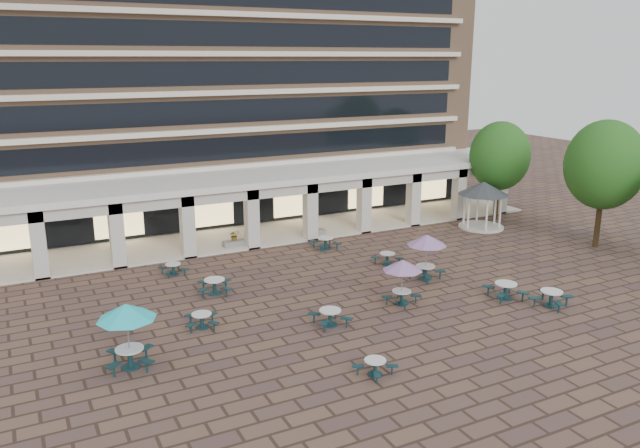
# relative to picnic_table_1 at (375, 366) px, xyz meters

# --- Properties ---
(ground) EXTENTS (120.00, 120.00, 0.00)m
(ground) POSITION_rel_picnic_table_1_xyz_m (3.90, 5.63, -0.39)
(ground) COLOR brown
(ground) RESTS_ON ground
(apartment_building) EXTENTS (40.00, 15.50, 25.20)m
(apartment_building) POSITION_rel_picnic_table_1_xyz_m (3.90, 31.10, 12.21)
(apartment_building) COLOR #A47D5C
(apartment_building) RESTS_ON ground
(retail_arcade) EXTENTS (42.00, 6.60, 4.40)m
(retail_arcade) POSITION_rel_picnic_table_1_xyz_m (3.90, 20.43, 2.61)
(retail_arcade) COLOR white
(retail_arcade) RESTS_ON ground
(picnic_table_1) EXTENTS (1.75, 1.75, 0.65)m
(picnic_table_1) POSITION_rel_picnic_table_1_xyz_m (0.00, 0.00, 0.00)
(picnic_table_1) COLOR #123237
(picnic_table_1) RESTS_ON ground
(picnic_table_2) EXTENTS (2.25, 2.25, 0.82)m
(picnic_table_2) POSITION_rel_picnic_table_1_xyz_m (11.54, 1.97, 0.10)
(picnic_table_2) COLOR #123237
(picnic_table_2) RESTS_ON ground
(picnic_table_4) EXTENTS (2.36, 2.36, 2.72)m
(picnic_table_4) POSITION_rel_picnic_table_1_xyz_m (-8.44, 4.97, 1.92)
(picnic_table_4) COLOR #123237
(picnic_table_4) RESTS_ON ground
(picnic_table_5) EXTENTS (1.79, 1.79, 0.69)m
(picnic_table_5) POSITION_rel_picnic_table_1_xyz_m (-4.77, 7.39, 0.02)
(picnic_table_5) COLOR #123237
(picnic_table_5) RESTS_ON ground
(picnic_table_6) EXTENTS (2.02, 2.02, 2.33)m
(picnic_table_6) POSITION_rel_picnic_table_1_xyz_m (5.03, 5.59, 1.59)
(picnic_table_6) COLOR #123237
(picnic_table_6) RESTS_ON ground
(picnic_table_7) EXTENTS (2.16, 2.16, 0.85)m
(picnic_table_7) POSITION_rel_picnic_table_1_xyz_m (10.23, 3.78, 0.12)
(picnic_table_7) COLOR #123237
(picnic_table_7) RESTS_ON ground
(picnic_table_8) EXTENTS (1.74, 1.74, 0.77)m
(picnic_table_8) POSITION_rel_picnic_table_1_xyz_m (0.62, 4.94, 0.07)
(picnic_table_8) COLOR #123237
(picnic_table_8) RESTS_ON ground
(picnic_table_9) EXTENTS (2.15, 2.15, 0.81)m
(picnic_table_9) POSITION_rel_picnic_table_1_xyz_m (-2.94, 11.24, 0.10)
(picnic_table_9) COLOR #123237
(picnic_table_9) RESTS_ON ground
(picnic_table_10) EXTENTS (1.75, 1.75, 0.70)m
(picnic_table_10) POSITION_rel_picnic_table_1_xyz_m (7.82, 11.21, 0.03)
(picnic_table_10) COLOR #123237
(picnic_table_10) RESTS_ON ground
(picnic_table_11) EXTENTS (2.23, 2.23, 2.58)m
(picnic_table_11) POSITION_rel_picnic_table_1_xyz_m (8.30, 8.04, 1.80)
(picnic_table_11) COLOR #123237
(picnic_table_11) RESTS_ON ground
(picnic_table_12) EXTENTS (1.60, 1.60, 0.66)m
(picnic_table_12) POSITION_rel_picnic_table_1_xyz_m (-4.13, 15.20, 0.00)
(picnic_table_12) COLOR #123237
(picnic_table_12) RESTS_ON ground
(picnic_table_13) EXTENTS (1.82, 1.82, 0.78)m
(picnic_table_13) POSITION_rel_picnic_table_1_xyz_m (5.91, 15.63, 0.08)
(picnic_table_13) COLOR #123237
(picnic_table_13) RESTS_ON ground
(gazebo) EXTENTS (3.64, 3.64, 3.39)m
(gazebo) POSITION_rel_picnic_table_1_xyz_m (18.48, 15.13, 2.16)
(gazebo) COLOR beige
(gazebo) RESTS_ON ground
(tree_east_a) EXTENTS (4.99, 4.99, 8.32)m
(tree_east_a) POSITION_rel_picnic_table_1_xyz_m (22.03, 8.06, 5.05)
(tree_east_a) COLOR #43311B
(tree_east_a) RESTS_ON ground
(tree_east_c) EXTENTS (4.50, 4.50, 7.50)m
(tree_east_c) POSITION_rel_picnic_table_1_xyz_m (21.13, 16.56, 4.51)
(tree_east_c) COLOR #43311B
(tree_east_c) RESTS_ON ground
(planter_left) EXTENTS (1.50, 0.60, 1.20)m
(planter_left) POSITION_rel_picnic_table_1_xyz_m (0.74, 18.53, 0.07)
(planter_left) COLOR gray
(planter_left) RESTS_ON ground
(planter_right) EXTENTS (1.50, 0.60, 1.23)m
(planter_right) POSITION_rel_picnic_table_1_xyz_m (6.54, 18.53, 0.09)
(planter_right) COLOR gray
(planter_right) RESTS_ON ground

